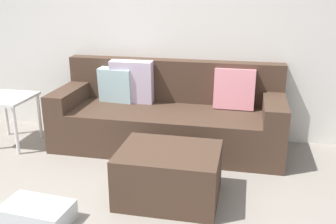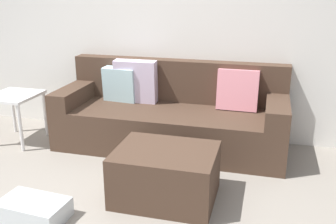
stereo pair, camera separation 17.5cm
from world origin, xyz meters
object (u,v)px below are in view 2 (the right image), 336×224
(ottoman, at_px, (166,174))
(side_table, at_px, (14,102))
(storage_bin, at_px, (34,210))
(couch_sectional, at_px, (170,117))

(ottoman, height_order, side_table, side_table)
(ottoman, relative_size, storage_bin, 1.59)
(couch_sectional, relative_size, storage_bin, 4.73)
(couch_sectional, xyz_separation_m, storage_bin, (-0.66, -1.66, -0.26))
(storage_bin, bearing_deg, couch_sectional, 68.40)
(storage_bin, distance_m, side_table, 1.74)
(ottoman, xyz_separation_m, storage_bin, (-0.90, -0.56, -0.14))
(storage_bin, height_order, side_table, side_table)
(ottoman, distance_m, storage_bin, 1.07)
(storage_bin, bearing_deg, side_table, 128.65)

